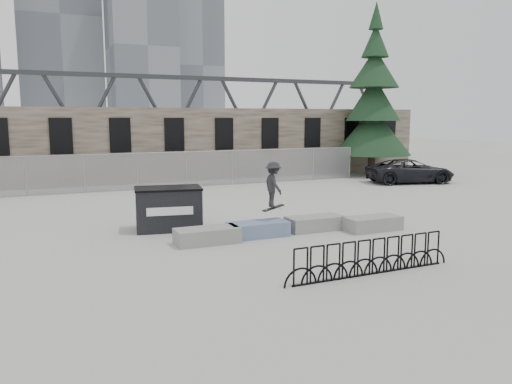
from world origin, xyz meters
The scene contains 14 objects.
ground centered at (0.00, 0.00, 0.00)m, with size 120.00×120.00×0.00m, color #ACACA7.
stone_wall centered at (0.00, 16.24, 2.26)m, with size 36.00×2.58×4.50m.
chainlink_fence centered at (0.00, 12.50, 1.04)m, with size 22.06×0.06×2.02m.
planter_far_left centered at (-2.95, -0.21, 0.27)m, with size 2.00×0.90×0.49m.
planter_center_left centered at (-1.13, -0.01, 0.27)m, with size 2.00×0.90×0.49m.
planter_center_right centered at (1.09, 0.07, 0.27)m, with size 2.00×0.90×0.49m.
planter_offset centered at (2.92, -0.78, 0.27)m, with size 2.00×0.90×0.49m.
dumpster centered at (-3.57, 2.21, 0.76)m, with size 2.48×1.75×1.50m.
bike_rack centered at (-0.18, -4.86, 0.44)m, with size 4.94×0.13×0.90m.
spruce_tree centered at (13.38, 13.39, 4.59)m, with size 5.23×5.23×11.50m.
skyline_towers centered at (-1.01, 93.81, 20.79)m, with size 58.00×28.00×48.00m.
truss_bridge centered at (10.00, 55.00, 4.13)m, with size 70.00×3.00×9.80m.
suv centered at (12.93, 8.93, 0.72)m, with size 2.38×5.17×1.44m, color black.
skateboarder centered at (-0.47, 0.19, 1.68)m, with size 0.81×1.01×1.66m.
Camera 1 is at (-7.68, -14.75, 3.89)m, focal length 35.00 mm.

